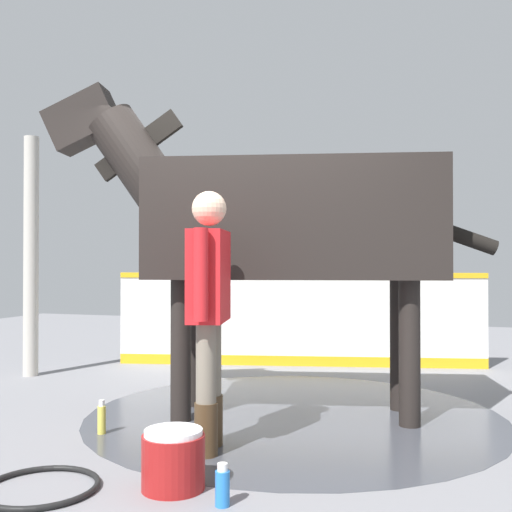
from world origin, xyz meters
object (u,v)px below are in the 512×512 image
object	(u,v)px
handler	(209,300)
hose_coil	(41,487)
horse	(278,221)
bottle_spray	(222,486)
bottle_shampoo	(102,418)
wash_bucket	(173,460)

from	to	relation	value
handler	hose_coil	distance (m)	1.46
horse	bottle_spray	distance (m)	2.37
bottle_shampoo	hose_coil	world-z (taller)	bottle_shampoo
horse	bottle_shampoo	bearing A→B (deg)	28.36
horse	handler	xyz separation A→B (m)	(-1.03, 0.18, -0.58)
hose_coil	bottle_spray	bearing A→B (deg)	-84.37
horse	handler	world-z (taller)	horse
handler	bottle_spray	bearing A→B (deg)	-76.15
handler	wash_bucket	size ratio (longest dim) A/B	4.93
wash_bucket	hose_coil	world-z (taller)	wash_bucket
bottle_shampoo	bottle_spray	world-z (taller)	bottle_shampoo
bottle_spray	bottle_shampoo	bearing A→B (deg)	53.96
handler	hose_coil	size ratio (longest dim) A/B	2.69
handler	hose_coil	world-z (taller)	handler
wash_bucket	bottle_shampoo	xyz separation A→B (m)	(0.80, 0.95, -0.05)
horse	hose_coil	xyz separation A→B (m)	(-1.95, 0.78, -1.55)
bottle_spray	wash_bucket	bearing A→B (deg)	68.23
horse	bottle_spray	world-z (taller)	horse
horse	bottle_spray	bearing A→B (deg)	84.31
wash_bucket	hose_coil	xyz separation A→B (m)	(-0.23, 0.67, -0.14)
horse	bottle_shampoo	size ratio (longest dim) A/B	14.97
bottle_spray	hose_coil	world-z (taller)	bottle_spray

